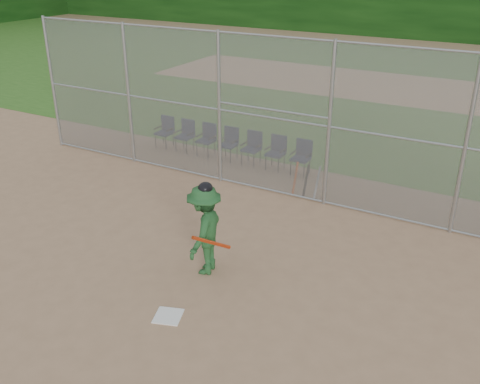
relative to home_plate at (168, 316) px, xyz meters
The scene contains 14 objects.
ground 0.59m from the home_plate, 116.26° to the left, with size 100.00×100.00×0.00m, color tan.
grass_strip 18.53m from the home_plate, 90.81° to the left, with size 100.00×100.00×0.00m, color #30611D.
dirt_patch_far 18.53m from the home_plate, 90.81° to the left, with size 24.00×24.00×0.00m, color tan.
backstop_fence 5.91m from the home_plate, 92.72° to the left, with size 16.09×0.09×4.00m.
home_plate is the anchor object (origin of this frame).
batter_at_plate 1.81m from the home_plate, 97.60° to the left, with size 1.07×1.39×1.91m.
spare_bats 5.79m from the home_plate, 88.63° to the left, with size 0.66×0.37×0.83m.
chair_0 8.77m from the home_plate, 126.72° to the left, with size 0.54×0.52×0.96m, color #0F1A37, non-canonical shape.
chair_1 8.33m from the home_plate, 122.40° to the left, with size 0.54×0.52×0.96m, color #0F1A37, non-canonical shape.
chair_2 7.94m from the home_plate, 117.62° to the left, with size 0.54×0.52×0.96m, color #0F1A37, non-canonical shape.
chair_3 7.61m from the home_plate, 112.38° to the left, with size 0.54×0.52×0.96m, color #0F1A37, non-canonical shape.
chair_4 7.35m from the home_plate, 106.72° to the left, with size 0.54×0.52×0.96m, color #0F1A37, non-canonical shape.
chair_5 7.16m from the home_plate, 100.71° to the left, with size 0.54×0.52×0.96m, color #0F1A37, non-canonical shape.
chair_6 7.06m from the home_plate, 94.44° to the left, with size 0.54×0.52×0.96m, color #0F1A37, non-canonical shape.
Camera 1 is at (4.99, -6.49, 5.81)m, focal length 40.00 mm.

